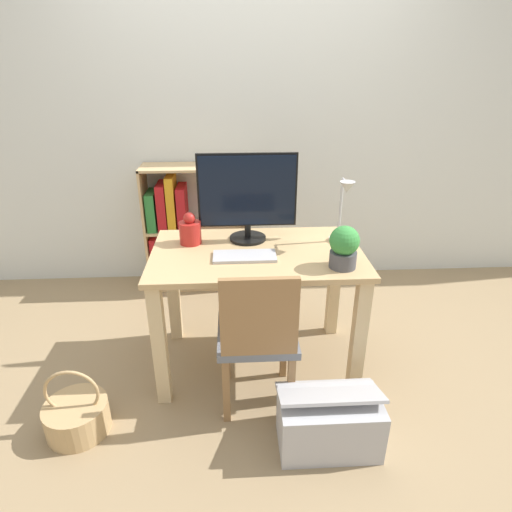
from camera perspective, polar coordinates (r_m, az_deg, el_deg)
The scene contains 12 objects.
ground_plane at distance 2.71m, azimuth 0.12°, elevation -13.81°, with size 10.00×10.00×0.00m, color #997F5B.
wall_back at distance 3.34m, azimuth -1.11°, elevation 18.09°, with size 8.00×0.05×2.60m.
desk at distance 2.39m, azimuth 0.13°, elevation -2.70°, with size 1.15×0.69×0.74m.
monitor at distance 2.39m, azimuth -1.16°, elevation 8.25°, with size 0.55×0.21×0.50m.
keyboard at distance 2.25m, azimuth -1.52°, elevation -0.03°, with size 0.33×0.15×0.02m.
vase at distance 2.43m, azimuth -8.77°, elevation 3.34°, with size 0.12×0.12×0.18m.
desk_lamp at distance 2.37m, azimuth 11.56°, elevation 6.54°, with size 0.10×0.19×0.37m.
potted_plant at distance 2.15m, azimuth 11.65°, elevation 1.23°, with size 0.15×0.15×0.22m.
chair at distance 2.15m, azimuth 0.22°, elevation -10.42°, with size 0.40×0.40×0.83m.
bookshelf at distance 3.40m, azimuth -10.27°, elevation 3.39°, with size 0.78×0.28×0.98m.
basket at distance 2.42m, azimuth -22.77°, elevation -19.03°, with size 0.31×0.31×0.37m.
storage_box at distance 2.19m, azimuth 9.71°, elevation -20.93°, with size 0.48×0.31×0.33m.
Camera 1 is at (-0.12, -2.11, 1.70)m, focal length 30.00 mm.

